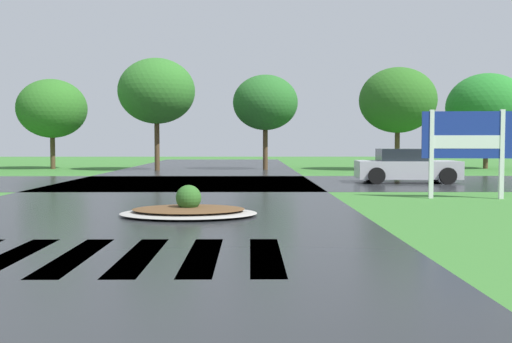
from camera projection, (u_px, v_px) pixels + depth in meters
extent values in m
cube|color=#232628|center=(144.00, 211.00, 13.99)|extent=(9.95, 80.00, 0.01)
cube|color=#232628|center=(187.00, 183.00, 23.72)|extent=(90.00, 8.96, 0.01)
cube|color=white|center=(12.00, 256.00, 8.52)|extent=(0.45, 2.94, 0.01)
cube|color=white|center=(76.00, 256.00, 8.53)|extent=(0.45, 2.94, 0.01)
cube|color=white|center=(139.00, 256.00, 8.54)|extent=(0.45, 2.94, 0.01)
cube|color=white|center=(203.00, 256.00, 8.55)|extent=(0.45, 2.94, 0.01)
cube|color=white|center=(266.00, 256.00, 8.56)|extent=(0.45, 2.94, 0.01)
cube|color=white|center=(502.00, 154.00, 17.01)|extent=(0.13, 0.13, 2.53)
cube|color=white|center=(431.00, 154.00, 17.18)|extent=(0.13, 0.13, 2.53)
cube|color=navy|center=(467.00, 135.00, 17.07)|extent=(2.49, 0.32, 1.33)
cube|color=white|center=(467.00, 142.00, 17.08)|extent=(1.90, 0.27, 0.37)
ellipsoid|color=#9E9B93|center=(189.00, 213.00, 13.16)|extent=(3.01, 2.20, 0.12)
ellipsoid|color=brown|center=(189.00, 209.00, 13.15)|extent=(2.47, 1.80, 0.10)
sphere|color=#2D6023|center=(189.00, 198.00, 13.14)|extent=(0.56, 0.56, 0.56)
cube|color=#B7B7BF|center=(407.00, 170.00, 23.77)|extent=(4.03, 2.05, 0.69)
cube|color=#1E232B|center=(402.00, 155.00, 23.75)|extent=(1.93, 1.72, 0.47)
cylinder|color=black|center=(435.00, 173.00, 24.69)|extent=(0.65, 0.25, 0.64)
cylinder|color=black|center=(448.00, 176.00, 22.77)|extent=(0.65, 0.25, 0.64)
cylinder|color=black|center=(369.00, 173.00, 24.80)|extent=(0.65, 0.25, 0.64)
cylinder|color=black|center=(377.00, 176.00, 22.88)|extent=(0.65, 0.25, 0.64)
cylinder|color=#4C3823|center=(53.00, 151.00, 35.46)|extent=(0.28, 0.28, 2.14)
ellipsoid|color=#2D6A22|center=(52.00, 109.00, 35.33)|extent=(4.05, 4.05, 3.44)
cylinder|color=#4C3823|center=(157.00, 144.00, 33.62)|extent=(0.28, 0.28, 2.93)
ellipsoid|color=#2E6D26|center=(157.00, 91.00, 33.47)|extent=(4.27, 4.27, 3.63)
cylinder|color=#4C3823|center=(265.00, 148.00, 34.55)|extent=(0.28, 0.28, 2.55)
ellipsoid|color=#276426|center=(265.00, 103.00, 34.42)|extent=(3.72, 3.72, 3.16)
cylinder|color=#4C3823|center=(397.00, 149.00, 33.88)|extent=(0.28, 0.28, 2.43)
ellipsoid|color=#2A631F|center=(398.00, 100.00, 33.74)|extent=(4.31, 4.31, 3.67)
cylinder|color=#4C3823|center=(486.00, 152.00, 35.88)|extent=(0.28, 0.28, 2.00)
ellipsoid|color=#247728|center=(487.00, 107.00, 35.75)|extent=(4.72, 4.72, 4.01)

